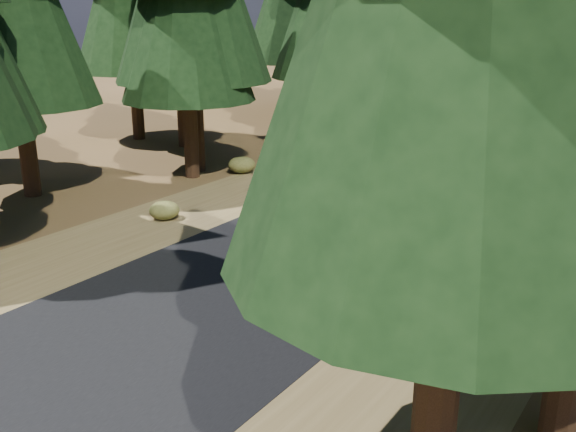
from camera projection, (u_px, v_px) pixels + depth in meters
name	position (u px, v px, depth m)	size (l,w,h in m)	color
ground	(249.00, 282.00, 13.90)	(120.00, 120.00, 0.00)	#4B361A
road	(359.00, 221.00, 17.83)	(6.00, 100.00, 0.01)	black
shoulder_l	(230.00, 196.00, 20.29)	(3.20, 100.00, 0.01)	brown
shoulder_r	(528.00, 256.00, 15.37)	(3.20, 100.00, 0.01)	brown
understory_shrubs	(431.00, 194.00, 19.46)	(16.15, 30.85, 0.67)	#474C1E
rider_lead	(349.00, 263.00, 13.45)	(0.71, 1.87, 1.63)	silver
rider_follow	(283.00, 192.00, 18.68)	(0.60, 1.90, 1.68)	#9B230A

